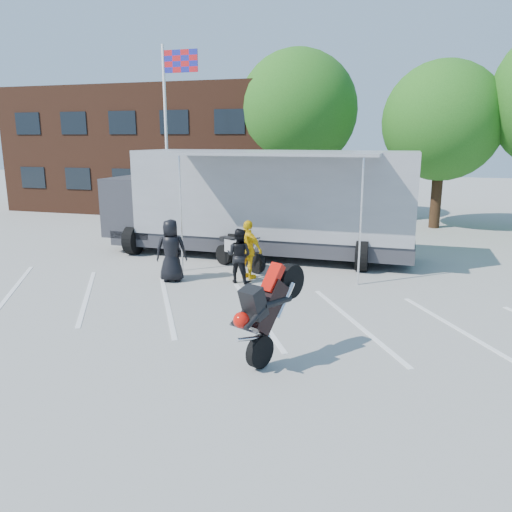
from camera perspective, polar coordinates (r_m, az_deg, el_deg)
The scene contains 13 objects.
ground at distance 11.50m, azimuth -2.41°, elevation -7.99°, with size 100.00×100.00×0.00m, color gray.
parking_bay_lines at distance 12.39m, azimuth -0.91°, elevation -6.37°, with size 18.00×5.00×0.01m, color white.
office_building at distance 31.21m, azimuth -9.37°, elevation 11.85°, with size 18.00×8.00×7.00m, color #4C2818.
flagpole at distance 22.38m, azimuth -9.70°, elevation 15.34°, with size 1.61×0.12×8.00m.
tree_left at distance 26.74m, azimuth 4.76°, elevation 16.21°, with size 6.12×6.12×8.64m.
tree_mid at distance 25.19m, azimuth 20.53°, elevation 14.21°, with size 5.44×5.44×7.68m.
transporter_truck at distance 18.25m, azimuth 0.44°, elevation 0.05°, with size 11.84×5.70×3.77m, color gray, non-canonical shape.
parked_motorcycle at distance 16.41m, azimuth -1.88°, elevation -1.46°, with size 0.77×2.31×1.21m, color silver, non-canonical shape.
stunt_bike_rider at distance 9.98m, azimuth 3.12°, elevation -11.44°, with size 0.83×1.76×2.08m, color black, non-canonical shape.
spectator_leather_a at distance 14.98m, azimuth -9.67°, elevation 0.62°, with size 0.92×0.60×1.87m, color black.
spectator_leather_b at distance 15.24m, azimuth -9.59°, elevation 0.64°, with size 0.65×0.42×1.78m, color black.
spectator_leather_c at distance 14.70m, azimuth -1.95°, elevation 0.05°, with size 0.79×0.61×1.62m, color black.
spectator_hivis at distance 15.06m, azimuth -0.90°, elevation 0.71°, with size 1.05×0.44×1.79m, color yellow.
Camera 1 is at (3.49, -10.14, 4.16)m, focal length 35.00 mm.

